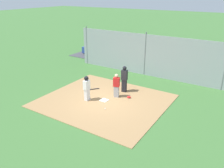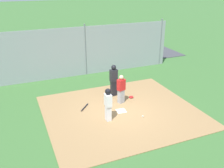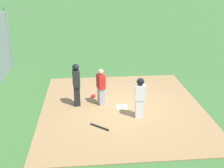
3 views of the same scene
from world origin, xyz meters
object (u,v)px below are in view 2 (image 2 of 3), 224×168
object	(u,v)px
catcher	(121,89)
baseball_bat	(85,107)
baseball	(143,116)
parked_car_green	(108,49)
home_plate	(121,111)
umpire	(114,80)
runner	(108,103)
catcher_mask	(131,97)

from	to	relation	value
catcher	baseball_bat	bearing A→B (deg)	-113.05
baseball	parked_car_green	size ratio (longest dim) A/B	0.02
home_plate	umpire	xyz separation A→B (m)	(-0.36, -1.80, 0.91)
runner	baseball	bearing A→B (deg)	-11.63
baseball_bat	parked_car_green	bearing A→B (deg)	11.52
catcher	umpire	size ratio (longest dim) A/B	0.86
baseball	runner	bearing A→B (deg)	-13.64
runner	baseball_bat	world-z (taller)	runner
catcher	baseball	bearing A→B (deg)	-7.47
umpire	parked_car_green	bearing A→B (deg)	152.98
umpire	catcher_mask	world-z (taller)	umpire
catcher_mask	umpire	bearing A→B (deg)	-42.70
runner	catcher	bearing A→B (deg)	49.17
runner	catcher_mask	world-z (taller)	runner
catcher_mask	baseball_bat	bearing A→B (deg)	2.64
catcher_mask	baseball	size ratio (longest dim) A/B	3.24
umpire	parked_car_green	xyz separation A→B (m)	(-2.59, -7.35, -0.34)
baseball	parked_car_green	xyz separation A→B (m)	(-2.27, -10.05, 0.55)
baseball_bat	baseball	bearing A→B (deg)	-90.01
catcher	baseball	size ratio (longest dim) A/B	20.48
catcher	baseball	xyz separation A→B (m)	(-0.32, 1.73, -0.74)
runner	baseball_bat	distance (m)	1.85
catcher	baseball_bat	distance (m)	2.06
umpire	baseball	size ratio (longest dim) A/B	23.71
home_plate	parked_car_green	size ratio (longest dim) A/B	0.10
baseball	parked_car_green	distance (m)	10.32
catcher_mask	baseball	distance (m)	2.06
home_plate	catcher	size ratio (longest dim) A/B	0.29
umpire	baseball_bat	xyz separation A→B (m)	(1.91, 0.80, -0.89)
runner	catcher_mask	xyz separation A→B (m)	(-1.99, -1.64, -0.81)
home_plate	baseball_bat	world-z (taller)	baseball_bat
catcher	baseball	world-z (taller)	catcher
runner	umpire	bearing A→B (deg)	63.70
runner	catcher_mask	size ratio (longest dim) A/B	6.45
catcher	catcher_mask	xyz separation A→B (m)	(-0.74, -0.29, -0.72)
catcher	catcher_mask	size ratio (longest dim) A/B	6.32
catcher_mask	runner	bearing A→B (deg)	39.48
parked_car_green	baseball	bearing A→B (deg)	-99.38
home_plate	parked_car_green	bearing A→B (deg)	-107.90
home_plate	runner	distance (m)	1.34
home_plate	baseball	bearing A→B (deg)	127.12
home_plate	runner	bearing A→B (deg)	30.65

